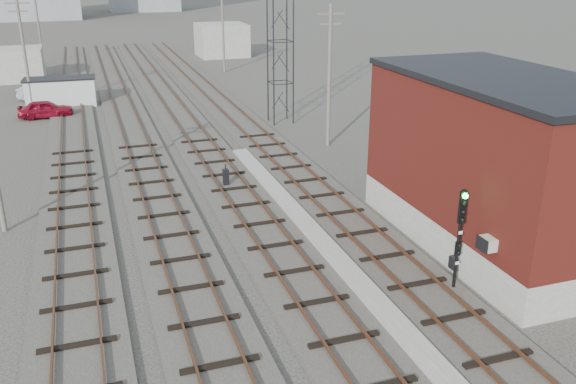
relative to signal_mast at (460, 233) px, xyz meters
name	(u,v)px	position (x,y,z in m)	size (l,w,h in m)	color
ground	(162,72)	(-3.70, 51.18, -2.37)	(320.00, 320.00, 0.00)	#282621
track_right	(230,112)	(-1.20, 30.18, -2.26)	(3.20, 90.00, 0.39)	#332D28
track_mid_right	(180,116)	(-5.20, 30.18, -2.26)	(3.20, 90.00, 0.39)	#332D28
track_mid_left	(127,120)	(-9.20, 30.18, -2.26)	(3.20, 90.00, 0.39)	#332D28
track_left	(72,124)	(-13.20, 30.18, -2.26)	(3.20, 90.00, 0.39)	#332D28
platform_curb	(321,243)	(-3.20, 5.18, -2.24)	(0.90, 28.00, 0.26)	gray
brick_building	(498,163)	(3.80, 3.18, 1.26)	(6.54, 12.20, 7.22)	gray
lattice_tower	(280,20)	(1.80, 26.18, 5.13)	(1.60, 1.60, 15.00)	black
utility_pole_left_b	(24,51)	(-16.20, 36.18, 2.43)	(1.80, 0.24, 9.00)	#595147
utility_pole_left_c	(38,22)	(-16.20, 61.18, 2.43)	(1.80, 0.24, 9.00)	#595147
utility_pole_right_a	(329,73)	(2.80, 19.18, 2.43)	(1.80, 0.24, 9.00)	#595147
utility_pole_right_b	(223,27)	(2.80, 49.18, 2.43)	(1.80, 0.24, 9.00)	#595147
shed_left	(1,65)	(-19.70, 51.18, -0.77)	(8.00, 5.00, 3.20)	gray
shed_right	(222,40)	(5.30, 61.18, -0.37)	(6.00, 6.00, 4.00)	gray
signal_mast	(460,233)	(0.00, 0.00, 0.00)	(0.40, 0.41, 4.03)	gray
switch_stand	(226,178)	(-5.42, 13.44, -1.78)	(0.30, 0.30, 1.25)	black
site_trailer	(61,92)	(-13.92, 37.15, -1.16)	(5.76, 2.66, 2.39)	silver
car_red	(46,109)	(-15.07, 33.22, -1.67)	(1.64, 4.07, 1.39)	maroon
car_silver	(47,92)	(-15.14, 39.81, -1.58)	(1.67, 4.79, 1.58)	#9FA1A7
car_grey	(45,85)	(-15.46, 44.15, -1.77)	(1.66, 4.09, 1.19)	gray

